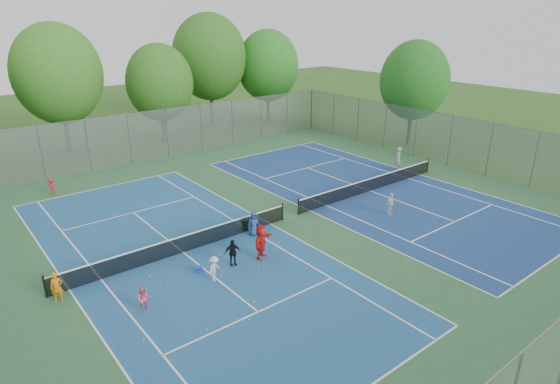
# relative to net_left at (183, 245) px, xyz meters

# --- Properties ---
(ground) EXTENTS (120.00, 120.00, 0.00)m
(ground) POSITION_rel_net_left_xyz_m (7.00, 0.00, -0.46)
(ground) COLOR #29541A
(ground) RESTS_ON ground
(court_pad) EXTENTS (32.00, 32.00, 0.01)m
(court_pad) POSITION_rel_net_left_xyz_m (7.00, 0.00, -0.45)
(court_pad) COLOR #2A5A34
(court_pad) RESTS_ON ground
(court_left) EXTENTS (10.97, 23.77, 0.01)m
(court_left) POSITION_rel_net_left_xyz_m (0.00, 0.00, -0.44)
(court_left) COLOR navy
(court_left) RESTS_ON court_pad
(court_right) EXTENTS (10.97, 23.77, 0.01)m
(court_right) POSITION_rel_net_left_xyz_m (14.00, 0.00, -0.44)
(court_right) COLOR navy
(court_right) RESTS_ON court_pad
(net_left) EXTENTS (12.87, 0.10, 0.91)m
(net_left) POSITION_rel_net_left_xyz_m (0.00, 0.00, 0.00)
(net_left) COLOR black
(net_left) RESTS_ON ground
(net_right) EXTENTS (12.87, 0.10, 0.91)m
(net_right) POSITION_rel_net_left_xyz_m (14.00, 0.00, 0.00)
(net_right) COLOR black
(net_right) RESTS_ON ground
(fence_north) EXTENTS (32.00, 0.10, 4.00)m
(fence_north) POSITION_rel_net_left_xyz_m (7.00, 16.00, 1.54)
(fence_north) COLOR gray
(fence_north) RESTS_ON ground
(fence_east) EXTENTS (0.10, 32.00, 4.00)m
(fence_east) POSITION_rel_net_left_xyz_m (23.00, 0.00, 1.54)
(fence_east) COLOR gray
(fence_east) RESTS_ON ground
(tree_nl) EXTENTS (7.20, 7.20, 10.69)m
(tree_nl) POSITION_rel_net_left_xyz_m (1.00, 23.00, 6.09)
(tree_nl) COLOR #443326
(tree_nl) RESTS_ON ground
(tree_nc) EXTENTS (6.00, 6.00, 8.85)m
(tree_nc) POSITION_rel_net_left_xyz_m (9.00, 21.00, 4.94)
(tree_nc) COLOR #443326
(tree_nc) RESTS_ON ground
(tree_nr) EXTENTS (7.60, 7.60, 11.42)m
(tree_nr) POSITION_rel_net_left_xyz_m (16.00, 24.00, 6.59)
(tree_nr) COLOR #443326
(tree_nr) RESTS_ON ground
(tree_ne) EXTENTS (6.60, 6.60, 9.77)m
(tree_ne) POSITION_rel_net_left_xyz_m (22.00, 22.00, 5.51)
(tree_ne) COLOR #443326
(tree_ne) RESTS_ON ground
(tree_side_e) EXTENTS (6.00, 6.00, 9.20)m
(tree_side_e) POSITION_rel_net_left_xyz_m (26.00, 6.00, 5.29)
(tree_side_e) COLOR #443326
(tree_side_e) RESTS_ON ground
(ball_crate) EXTENTS (0.39, 0.39, 0.26)m
(ball_crate) POSITION_rel_net_left_xyz_m (-0.27, -2.11, -0.33)
(ball_crate) COLOR blue
(ball_crate) RESTS_ON ground
(ball_hopper) EXTENTS (0.39, 0.39, 0.60)m
(ball_hopper) POSITION_rel_net_left_xyz_m (3.96, 0.27, -0.16)
(ball_hopper) COLOR #25882F
(ball_hopper) RESTS_ON ground
(student_a) EXTENTS (0.56, 0.44, 1.34)m
(student_a) POSITION_rel_net_left_xyz_m (-6.05, -0.60, 0.21)
(student_a) COLOR orange
(student_a) RESTS_ON ground
(student_b) EXTENTS (0.67, 0.60, 1.13)m
(student_b) POSITION_rel_net_left_xyz_m (-3.51, -3.49, 0.11)
(student_b) COLOR #EB5B82
(student_b) RESTS_ON ground
(student_c) EXTENTS (0.89, 0.78, 1.19)m
(student_c) POSITION_rel_net_left_xyz_m (-0.10, -3.24, 0.14)
(student_c) COLOR silver
(student_c) RESTS_ON ground
(student_d) EXTENTS (0.85, 0.55, 1.34)m
(student_d) POSITION_rel_net_left_xyz_m (1.28, -2.59, 0.21)
(student_d) COLOR black
(student_d) RESTS_ON ground
(student_e) EXTENTS (0.75, 0.58, 1.35)m
(student_e) POSITION_rel_net_left_xyz_m (3.92, -0.60, 0.22)
(student_e) COLOR navy
(student_e) RESTS_ON ground
(student_f) EXTENTS (1.69, 1.30, 1.78)m
(student_f) POSITION_rel_net_left_xyz_m (2.75, -2.89, 0.44)
(student_f) COLOR red
(student_f) RESTS_ON ground
(child_far_baseline) EXTENTS (0.78, 0.55, 1.10)m
(child_far_baseline) POSITION_rel_net_left_xyz_m (-2.96, 12.73, 0.10)
(child_far_baseline) COLOR red
(child_far_baseline) RESTS_ON ground
(instructor) EXTENTS (0.81, 0.76, 1.86)m
(instructor) POSITION_rel_net_left_xyz_m (18.92, 1.67, 0.47)
(instructor) COLOR #949497
(instructor) RESTS_ON ground
(teen_court_b) EXTENTS (0.83, 0.38, 1.39)m
(teen_court_b) POSITION_rel_net_left_xyz_m (11.86, -3.38, 0.24)
(teen_court_b) COLOR silver
(teen_court_b) RESTS_ON ground
(tennis_ball_0) EXTENTS (0.07, 0.07, 0.07)m
(tennis_ball_0) POSITION_rel_net_left_xyz_m (-2.21, -6.13, -0.42)
(tennis_ball_0) COLOR #E7EF37
(tennis_ball_0) RESTS_ON ground
(tennis_ball_1) EXTENTS (0.07, 0.07, 0.07)m
(tennis_ball_1) POSITION_rel_net_left_xyz_m (0.26, -5.75, -0.42)
(tennis_ball_1) COLOR #E1F138
(tennis_ball_1) RESTS_ON ground
(tennis_ball_2) EXTENTS (0.07, 0.07, 0.07)m
(tennis_ball_2) POSITION_rel_net_left_xyz_m (4.28, -2.28, -0.42)
(tennis_ball_2) COLOR #BCDD33
(tennis_ball_2) RESTS_ON ground
(tennis_ball_3) EXTENTS (0.07, 0.07, 0.07)m
(tennis_ball_3) POSITION_rel_net_left_xyz_m (-4.31, -5.20, -0.42)
(tennis_ball_3) COLOR #D0E635
(tennis_ball_3) RESTS_ON ground
(tennis_ball_4) EXTENTS (0.07, 0.07, 0.07)m
(tennis_ball_4) POSITION_rel_net_left_xyz_m (1.27, -1.48, -0.42)
(tennis_ball_4) COLOR #ADD431
(tennis_ball_4) RESTS_ON ground
(tennis_ball_5) EXTENTS (0.07, 0.07, 0.07)m
(tennis_ball_5) POSITION_rel_net_left_xyz_m (0.27, -3.16, -0.42)
(tennis_ball_5) COLOR #C4ED37
(tennis_ball_5) RESTS_ON ground
(tennis_ball_6) EXTENTS (0.07, 0.07, 0.07)m
(tennis_ball_6) POSITION_rel_net_left_xyz_m (0.53, -2.85, -0.42)
(tennis_ball_6) COLOR #B1D932
(tennis_ball_6) RESTS_ON ground
(tennis_ball_7) EXTENTS (0.07, 0.07, 0.07)m
(tennis_ball_7) POSITION_rel_net_left_xyz_m (0.45, -6.55, -0.42)
(tennis_ball_7) COLOR #B3D932
(tennis_ball_7) RESTS_ON ground
(tennis_ball_8) EXTENTS (0.07, 0.07, 0.07)m
(tennis_ball_8) POSITION_rel_net_left_xyz_m (-2.31, -1.16, -0.42)
(tennis_ball_8) COLOR yellow
(tennis_ball_8) RESTS_ON ground
(tennis_ball_9) EXTENTS (0.07, 0.07, 0.07)m
(tennis_ball_9) POSITION_rel_net_left_xyz_m (-2.28, -2.20, -0.42)
(tennis_ball_9) COLOR #F1F539
(tennis_ball_9) RESTS_ON ground
(tennis_ball_10) EXTENTS (0.07, 0.07, 0.07)m
(tennis_ball_10) POSITION_rel_net_left_xyz_m (2.13, -3.47, -0.42)
(tennis_ball_10) COLOR #CADD33
(tennis_ball_10) RESTS_ON ground
(tennis_ball_11) EXTENTS (0.07, 0.07, 0.07)m
(tennis_ball_11) POSITION_rel_net_left_xyz_m (-0.61, -6.66, -0.42)
(tennis_ball_11) COLOR #C3D631
(tennis_ball_11) RESTS_ON ground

